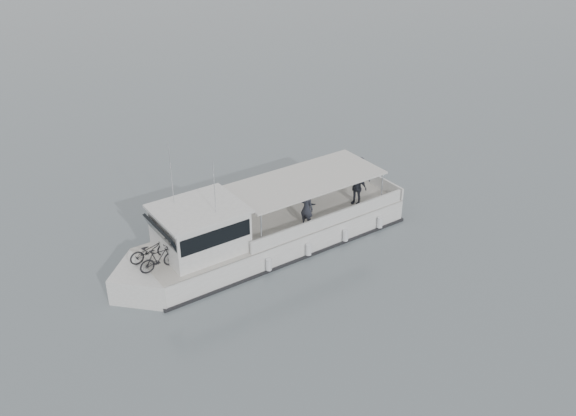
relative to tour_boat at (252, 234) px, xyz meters
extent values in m
plane|color=slate|center=(0.81, -1.70, -0.84)|extent=(1400.00, 1400.00, 0.00)
cube|color=white|center=(0.99, 0.40, -0.44)|extent=(11.03, 6.71, 1.16)
cube|color=white|center=(-3.98, -1.62, -0.44)|extent=(2.70, 2.70, 1.16)
cube|color=beige|center=(0.99, 0.40, 0.14)|extent=(11.03, 6.71, 0.05)
cube|color=black|center=(0.99, 0.40, -0.80)|extent=(11.24, 6.88, 0.16)
cube|color=white|center=(1.97, 2.29, 0.41)|extent=(6.67, 2.79, 0.54)
cube|color=white|center=(3.01, -0.27, 0.41)|extent=(6.67, 2.79, 0.54)
cube|color=white|center=(5.93, 2.41, 0.41)|extent=(1.16, 2.69, 0.54)
cube|color=white|center=(-1.99, -0.81, 0.95)|extent=(3.57, 3.32, 1.61)
cube|color=black|center=(-3.28, -1.34, 1.08)|extent=(1.31, 2.26, 1.04)
cube|color=black|center=(-1.99, -0.81, 1.21)|extent=(3.41, 3.29, 0.63)
cube|color=white|center=(-1.99, -0.81, 1.80)|extent=(3.80, 3.55, 0.09)
cube|color=silver|center=(2.32, 0.94, 1.62)|extent=(6.65, 4.79, 0.07)
cylinder|color=silver|center=(0.14, -1.30, 0.88)|extent=(0.07, 0.07, 1.48)
cylinder|color=silver|center=(-0.81, 1.02, 0.88)|extent=(0.07, 0.07, 1.48)
cylinder|color=silver|center=(5.45, 0.86, 0.88)|extent=(0.07, 0.07, 1.48)
cylinder|color=silver|center=(4.50, 3.19, 0.88)|extent=(0.07, 0.07, 1.48)
cylinder|color=silver|center=(-2.79, -0.27, 2.96)|extent=(0.04, 0.04, 2.33)
cylinder|color=silver|center=(-1.42, -1.26, 2.78)|extent=(0.04, 0.04, 1.97)
cylinder|color=silver|center=(0.34, -1.56, -0.40)|extent=(0.28, 0.28, 0.45)
cylinder|color=silver|center=(2.00, -0.89, -0.40)|extent=(0.28, 0.28, 0.45)
cylinder|color=silver|center=(3.66, -0.21, -0.40)|extent=(0.28, 0.28, 0.45)
cylinder|color=silver|center=(5.32, 0.46, -0.40)|extent=(0.28, 0.28, 0.45)
imported|color=black|center=(-3.79, -1.16, 0.54)|extent=(1.62, 1.08, 0.81)
imported|color=black|center=(-3.52, -1.82, 0.57)|extent=(1.46, 0.90, 0.85)
imported|color=#262933|center=(2.13, -0.01, 0.89)|extent=(0.64, 0.65, 1.50)
imported|color=#262933|center=(2.75, 1.79, 0.89)|extent=(0.67, 0.81, 1.50)
imported|color=#262933|center=(4.51, 1.26, 0.89)|extent=(0.89, 0.88, 1.50)
imported|color=#262933|center=(5.00, 2.42, 0.89)|extent=(1.10, 1.05, 1.50)
camera|label=1|loc=(-3.16, -20.63, 12.62)|focal=40.00mm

